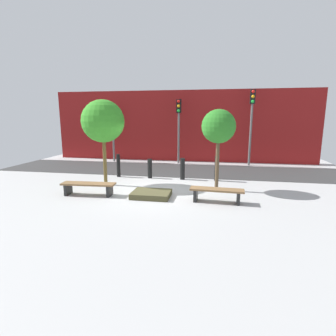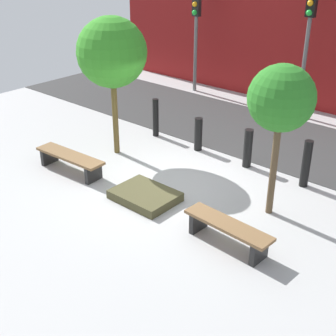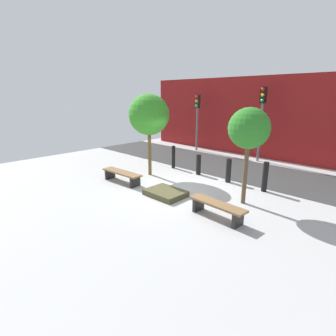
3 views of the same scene
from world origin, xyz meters
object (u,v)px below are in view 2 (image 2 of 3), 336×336
(bollard_center, at_px, (248,148))
(tree_behind_left_bench, at_px, (112,53))
(bench_left, at_px, (70,159))
(bollard_left, at_px, (198,134))
(planter_bed, at_px, (145,196))
(tree_behind_right_bench, at_px, (281,100))
(bollard_far_left, at_px, (156,118))
(traffic_light_mid_west, at_px, (308,31))
(traffic_light_west, at_px, (196,24))
(bench_right, at_px, (228,230))
(bollard_right, at_px, (306,164))

(bollard_center, bearing_deg, tree_behind_left_bench, -153.38)
(bench_left, height_order, bollard_center, bollard_center)
(bollard_left, bearing_deg, bollard_center, 0.00)
(planter_bed, height_order, tree_behind_right_bench, tree_behind_right_bench)
(bench_left, xyz_separation_m, bollard_far_left, (-0.00, 2.97, 0.21))
(traffic_light_mid_west, bearing_deg, planter_bed, -90.00)
(bench_left, height_order, tree_behind_right_bench, tree_behind_right_bench)
(tree_behind_right_bench, distance_m, traffic_light_west, 8.37)
(tree_behind_left_bench, xyz_separation_m, traffic_light_mid_west, (2.22, 5.54, 0.02))
(planter_bed, height_order, bollard_center, bollard_center)
(bollard_center, xyz_separation_m, traffic_light_west, (-4.80, 4.05, 1.86))
(bench_right, bearing_deg, traffic_light_mid_west, 110.85)
(bollard_left, xyz_separation_m, bollard_right, (2.97, 0.00, 0.10))
(bench_right, bearing_deg, bollard_left, 138.25)
(tree_behind_right_bench, distance_m, traffic_light_mid_west, 5.97)
(bench_right, relative_size, tree_behind_right_bench, 0.58)
(bollard_left, xyz_separation_m, traffic_light_west, (-3.31, 4.05, 1.90))
(bollard_far_left, bearing_deg, bollard_right, 0.00)
(bollard_center, distance_m, traffic_light_mid_west, 4.62)
(tree_behind_right_bench, height_order, bollard_right, tree_behind_right_bench)
(bollard_left, bearing_deg, bench_left, -116.51)
(bollard_left, height_order, traffic_light_west, traffic_light_west)
(bench_right, distance_m, traffic_light_west, 9.63)
(bollard_right, bearing_deg, tree_behind_right_bench, -90.19)
(bench_right, height_order, tree_behind_right_bench, tree_behind_right_bench)
(bench_left, xyz_separation_m, tree_behind_right_bench, (4.45, 1.48, 2.04))
(traffic_light_mid_west, bearing_deg, tree_behind_left_bench, -111.88)
(tree_behind_left_bench, distance_m, traffic_light_west, 5.83)
(bollard_left, distance_m, traffic_light_west, 5.57)
(bollard_far_left, xyz_separation_m, traffic_light_west, (-1.83, 4.05, 1.80))
(bollard_left, bearing_deg, traffic_light_mid_west, 79.61)
(bollard_left, height_order, bollard_right, bollard_right)
(bench_right, distance_m, bollard_right, 2.98)
(tree_behind_left_bench, bearing_deg, bollard_left, 45.12)
(tree_behind_right_bench, xyz_separation_m, bollard_center, (-1.48, 1.49, -1.89))
(bollard_right, bearing_deg, bollard_left, 180.00)
(bollard_right, bearing_deg, bench_right, -90.09)
(bench_left, distance_m, bench_right, 4.45)
(bollard_center, relative_size, bollard_right, 0.88)
(planter_bed, relative_size, tree_behind_right_bench, 0.44)
(bollard_center, bearing_deg, bench_left, -134.98)
(bench_right, relative_size, bollard_right, 1.61)
(bench_right, distance_m, tree_behind_right_bench, 2.52)
(bench_left, height_order, bollard_far_left, bollard_far_left)
(bollard_far_left, relative_size, bollard_right, 0.98)
(bench_right, relative_size, planter_bed, 1.33)
(traffic_light_west, bearing_deg, tree_behind_left_bench, -71.66)
(planter_bed, xyz_separation_m, bollard_center, (0.74, 2.77, 0.38))
(bollard_right, bearing_deg, bollard_far_left, 180.00)
(planter_bed, relative_size, bollard_center, 1.38)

